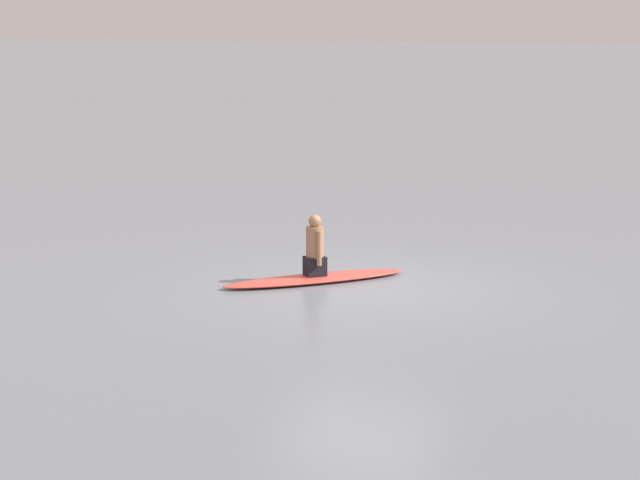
% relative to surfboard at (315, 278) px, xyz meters
% --- Properties ---
extents(ground_plane, '(400.00, 400.00, 0.00)m').
position_rel_surfboard_xyz_m(ground_plane, '(-0.10, -0.84, -0.05)').
color(ground_plane, gray).
extents(surfboard, '(2.72, 2.33, 0.10)m').
position_rel_surfboard_xyz_m(surfboard, '(0.00, 0.00, 0.00)').
color(surfboard, '#D84C3F').
rests_on(surfboard, ground).
extents(person_paddler, '(0.40, 0.39, 0.94)m').
position_rel_surfboard_xyz_m(person_paddler, '(-0.00, 0.00, 0.48)').
color(person_paddler, black).
rests_on(person_paddler, surfboard).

